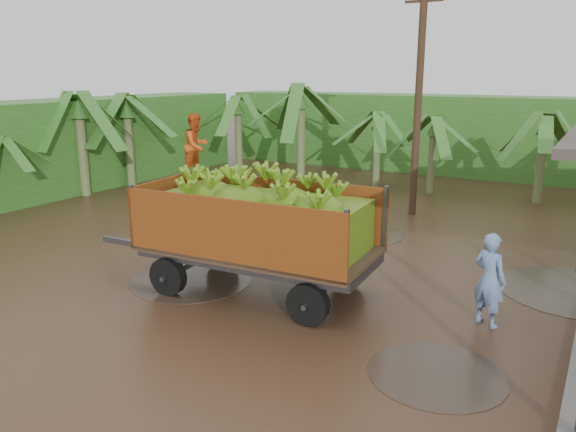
# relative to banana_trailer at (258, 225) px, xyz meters

# --- Properties ---
(ground) EXTENTS (100.00, 100.00, 0.00)m
(ground) POSITION_rel_banana_trailer_xyz_m (1.18, 1.36, -1.50)
(ground) COLOR black
(ground) RESTS_ON ground
(hedge_north) EXTENTS (22.00, 3.00, 3.60)m
(hedge_north) POSITION_rel_banana_trailer_xyz_m (-0.82, 17.36, 0.30)
(hedge_north) COLOR #2D661E
(hedge_north) RESTS_ON ground
(hedge_west) EXTENTS (3.00, 18.00, 3.60)m
(hedge_west) POSITION_rel_banana_trailer_xyz_m (-12.82, 5.36, 0.30)
(hedge_west) COLOR #2D661E
(hedge_west) RESTS_ON ground
(banana_trailer) EXTENTS (7.00, 2.73, 3.77)m
(banana_trailer) POSITION_rel_banana_trailer_xyz_m (0.00, 0.00, 0.00)
(banana_trailer) COLOR #A44F17
(banana_trailer) RESTS_ON ground
(man_blue) EXTENTS (0.78, 0.67, 1.81)m
(man_blue) POSITION_rel_banana_trailer_xyz_m (4.66, 0.78, -0.59)
(man_blue) COLOR #7194CF
(man_blue) RESTS_ON ground
(utility_pole) EXTENTS (1.20, 0.24, 7.34)m
(utility_pole) POSITION_rel_banana_trailer_xyz_m (0.73, 8.37, 2.23)
(utility_pole) COLOR #47301E
(utility_pole) RESTS_ON ground
(banana_plants) EXTENTS (24.33, 20.10, 4.18)m
(banana_plants) POSITION_rel_banana_trailer_xyz_m (-4.80, 8.23, 0.34)
(banana_plants) COLOR #2D661E
(banana_plants) RESTS_ON ground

